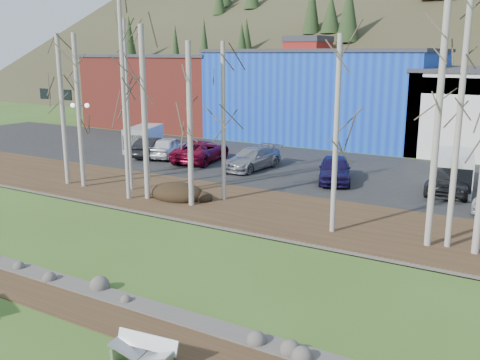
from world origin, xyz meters
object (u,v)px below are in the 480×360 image
Objects in this scene: car_3 at (252,158)px; car_4 at (335,169)px; car_5 at (450,181)px; van_white at (453,172)px; van_grey at (143,139)px; bench_damaged at (143,351)px; car_1 at (153,147)px; car_2 at (201,151)px; street_lamp at (80,114)px; car_0 at (169,147)px; seagull at (168,349)px.

car_3 is 1.09× the size of car_4.
car_5 is at bearing 6.68° from car_3.
van_white is 1.08× the size of van_grey.
van_grey is at bearing 123.58° from bench_damaged.
car_1 is 4.32m from car_2.
van_grey is at bearing 17.76° from street_lamp.
van_white reaches higher than car_4.
car_2 is at bearing -4.10° from car_5.
van_white is (12.93, 0.76, 0.35)m from car_3.
car_5 is (27.62, 1.73, -2.44)m from street_lamp.
car_3 is (7.59, -0.49, -0.05)m from car_0.
car_4 is at bearing -0.18° from car_3.
van_white reaches higher than car_1.
bench_damaged is at bearing 112.97° from car_2.
van_white reaches higher than car_3.
van_grey is at bearing -19.11° from car_2.
car_5 is 0.93× the size of van_white.
van_grey is (-6.66, 1.26, 0.19)m from car_2.
car_0 is at bearing -10.59° from car_2.
car_3 is 11.30m from van_grey.
van_white reaches higher than car_5.
car_4 is 6.84m from van_white.
car_1 is at bearing 135.97° from seagull.
car_4 reaches higher than bench_damaged.
van_grey is at bearing 169.55° from van_white.
bench_damaged is 0.41× the size of car_1.
van_grey is at bearing 137.39° from seagull.
van_white is (21.76, 0.71, 0.35)m from car_1.
car_5 is (20.49, -0.34, -0.11)m from car_0.
van_white reaches higher than van_grey.
bench_damaged is 0.79m from seagull.
bench_damaged is 0.35× the size of van_white.
seagull is at bearing -101.99° from car_4.
car_0 is 0.96× the size of van_grey.
street_lamp is 7.78m from car_0.
bench_damaged is 28.50m from car_1.
street_lamp reaches higher than car_2.
car_4 is at bearing -176.24° from van_white.
car_2 reaches higher than car_1.
car_0 reaches higher than car_3.
street_lamp is 21.12m from car_4.
seagull is 0.07× the size of car_2.
car_3 is at bearing 105.48° from bench_damaged.
car_3 is at bearing -2.68° from car_5.
street_lamp is 0.76× the size of van_white.
street_lamp reaches higher than car_4.
street_lamp reaches higher than car_1.
van_grey is (-3.59, 1.14, 0.18)m from car_0.
bench_damaged is 21.57m from car_4.
car_1 is (-17.99, 22.09, 0.48)m from bench_damaged.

